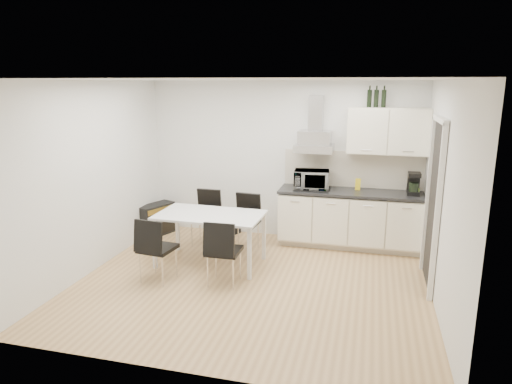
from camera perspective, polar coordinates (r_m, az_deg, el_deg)
ground at (r=6.12m, az=-0.53°, el=-11.27°), size 4.50×4.50×0.00m
wall_back at (r=7.61m, az=3.32°, el=3.94°), size 4.50×0.10×2.60m
wall_front at (r=3.87m, az=-8.22°, el=-5.71°), size 4.50×0.10×2.60m
wall_left at (r=6.63m, az=-19.72°, el=1.72°), size 0.10×4.00×2.60m
wall_right at (r=5.57m, az=22.41°, el=-0.63°), size 0.10×4.00×2.60m
ceiling at (r=5.55m, az=-0.59°, el=13.89°), size 4.50×4.50×0.00m
doorway at (r=6.16m, az=21.17°, el=-1.65°), size 0.08×1.04×2.10m
kitchenette at (r=7.31m, az=12.02°, el=-0.49°), size 2.22×0.64×2.52m
dining_table at (r=6.52m, az=-5.77°, el=-3.38°), size 1.51×0.89×0.75m
chair_far_left at (r=7.39m, az=-6.35°, el=-3.27°), size 0.45×0.51×0.88m
chair_far_right at (r=7.09m, az=-1.48°, el=-3.93°), size 0.48×0.54×0.88m
chair_near_left at (r=6.16m, az=-12.18°, el=-6.98°), size 0.50×0.55×0.88m
chair_near_right at (r=5.95m, az=-4.03°, el=-7.44°), size 0.45×0.51×0.88m
guitar_amp at (r=8.04m, az=-12.35°, el=-3.37°), size 0.50×0.70×0.54m
floor_speaker at (r=7.98m, az=-2.83°, el=-4.02°), size 0.24×0.23×0.32m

